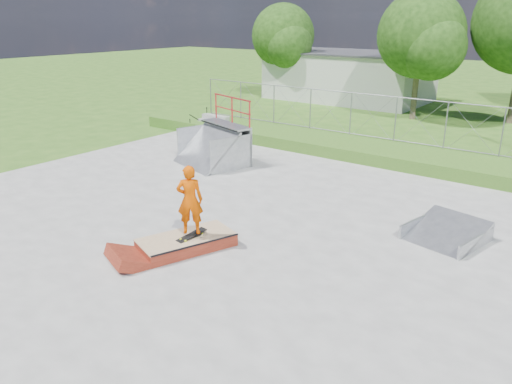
# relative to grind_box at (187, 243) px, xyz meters

# --- Properties ---
(ground) EXTENTS (120.00, 120.00, 0.00)m
(ground) POSITION_rel_grind_box_xyz_m (0.38, 1.09, -0.17)
(ground) COLOR #2F5E1A
(ground) RESTS_ON ground
(concrete_pad) EXTENTS (20.00, 16.00, 0.04)m
(concrete_pad) POSITION_rel_grind_box_xyz_m (0.38, 1.09, -0.15)
(concrete_pad) COLOR gray
(concrete_pad) RESTS_ON ground
(grass_berm) EXTENTS (24.00, 3.00, 0.50)m
(grass_berm) POSITION_rel_grind_box_xyz_m (0.38, 10.59, 0.08)
(grass_berm) COLOR #2F5E1A
(grass_berm) RESTS_ON ground
(grind_box) EXTENTS (1.80, 2.49, 0.33)m
(grind_box) POSITION_rel_grind_box_xyz_m (0.00, 0.00, 0.00)
(grind_box) COLOR maroon
(grind_box) RESTS_ON concrete_pad
(quarter_pipe) EXTENTS (2.96, 2.71, 2.47)m
(quarter_pipe) POSITION_rel_grind_box_xyz_m (-4.42, 5.77, 1.07)
(quarter_pipe) COLOR gray
(quarter_pipe) RESTS_ON concrete_pad
(flat_bank_ramp) EXTENTS (1.94, 2.02, 0.50)m
(flat_bank_ramp) POSITION_rel_grind_box_xyz_m (4.82, 4.23, 0.08)
(flat_bank_ramp) COLOR gray
(flat_bank_ramp) RESTS_ON concrete_pad
(skateboard) EXTENTS (0.33, 0.82, 0.13)m
(skateboard) POSITION_rel_grind_box_xyz_m (0.12, 0.06, 0.21)
(skateboard) COLOR black
(skateboard) RESTS_ON grind_box
(skater) EXTENTS (0.73, 0.69, 1.67)m
(skater) POSITION_rel_grind_box_xyz_m (0.12, 0.06, 1.05)
(skater) COLOR #D34700
(skater) RESTS_ON grind_box
(concrete_stairs) EXTENTS (1.50, 1.60, 0.80)m
(concrete_stairs) POSITION_rel_grind_box_xyz_m (-8.12, 9.79, 0.23)
(concrete_stairs) COLOR gray
(concrete_stairs) RESTS_ON ground
(chain_link_fence) EXTENTS (20.00, 0.06, 1.80)m
(chain_link_fence) POSITION_rel_grind_box_xyz_m (0.38, 11.59, 1.23)
(chain_link_fence) COLOR gray
(chain_link_fence) RESTS_ON grass_berm
(utility_building_flat) EXTENTS (10.00, 6.00, 3.00)m
(utility_building_flat) POSITION_rel_grind_box_xyz_m (-7.62, 23.09, 1.33)
(utility_building_flat) COLOR #B9BAB5
(utility_building_flat) RESTS_ON ground
(tree_left_near) EXTENTS (4.76, 4.48, 6.65)m
(tree_left_near) POSITION_rel_grind_box_xyz_m (-1.37, 18.92, 4.07)
(tree_left_near) COLOR brown
(tree_left_near) RESTS_ON ground
(tree_left_far) EXTENTS (4.42, 4.16, 6.18)m
(tree_left_far) POSITION_rel_grind_box_xyz_m (-11.39, 20.94, 3.77)
(tree_left_far) COLOR brown
(tree_left_far) RESTS_ON ground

